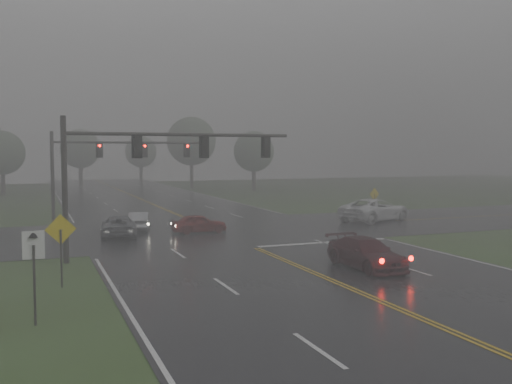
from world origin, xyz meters
name	(u,v)px	position (x,y,z in m)	size (l,w,h in m)	color
ground	(410,314)	(0.00, 0.00, 0.00)	(180.00, 180.00, 0.00)	#30451D
main_road	(223,234)	(0.00, 20.00, 0.00)	(18.00, 160.00, 0.02)	black
cross_street	(214,231)	(0.00, 22.00, 0.00)	(120.00, 14.00, 0.02)	black
stop_bar	(324,243)	(4.50, 14.40, 0.00)	(8.50, 0.50, 0.01)	silver
sedan_maroon	(366,269)	(2.75, 7.00, 0.00)	(1.97, 4.84, 1.40)	#370A10
sedan_red	(199,233)	(-1.27, 21.26, 0.00)	(1.49, 3.69, 1.26)	maroon
sedan_silver	(139,230)	(-4.80, 24.05, 0.00)	(1.35, 3.87, 1.27)	#AAACB2
car_grey	(119,236)	(-6.52, 21.68, 0.00)	(2.19, 4.75, 1.32)	#57595F
pickup_white	(375,221)	(13.45, 22.55, 0.00)	(2.91, 6.30, 1.75)	white
signal_gantry_near	(139,160)	(-6.58, 13.59, 5.02)	(11.98, 0.31, 7.19)	black
signal_gantry_far	(101,159)	(-6.59, 30.42, 4.92)	(11.85, 0.36, 7.03)	black
sign_diamond_west	(61,238)	(-10.66, 8.34, 2.00)	(1.22, 0.22, 2.96)	black
sign_arrow_white	(34,260)	(-11.69, 3.29, 2.09)	(0.66, 0.12, 2.99)	black
sign_diamond_east	(374,198)	(14.67, 24.52, 1.68)	(1.02, 0.28, 2.49)	black
tree_nw_a	(2,153)	(-15.05, 62.77, 5.33)	(5.53, 5.53, 8.12)	#30281F
tree_ne_a	(191,141)	(10.73, 67.61, 7.07)	(7.31, 7.31, 10.74)	#30281F
tree_n_mid	(80,149)	(-4.43, 78.40, 5.94)	(6.16, 6.16, 9.04)	#30281F
tree_e_near	(254,152)	(17.53, 59.32, 5.52)	(5.72, 5.72, 8.40)	#30281F
tree_n_far	(141,152)	(6.93, 88.79, 5.48)	(5.68, 5.68, 8.35)	#30281F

